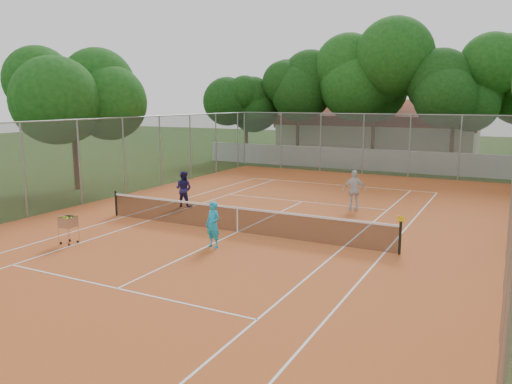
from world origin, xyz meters
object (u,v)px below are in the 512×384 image
at_px(player_near, 213,225).
at_px(player_far_left, 184,189).
at_px(ball_hopper, 68,229).
at_px(tennis_net, 237,219).
at_px(player_far_right, 354,190).
at_px(clubhouse, 378,131).

distance_m(player_near, player_far_left, 6.81).
bearing_deg(ball_hopper, tennis_net, 51.99).
relative_size(player_near, player_far_right, 0.86).
bearing_deg(player_far_right, clubhouse, -102.02).
height_order(clubhouse, player_far_left, clubhouse).
bearing_deg(player_far_left, player_far_right, -165.32).
relative_size(player_far_left, ball_hopper, 1.59).
distance_m(tennis_net, player_far_right, 6.32).
height_order(tennis_net, ball_hopper, ball_hopper).
xyz_separation_m(tennis_net, player_far_right, (2.77, 5.66, 0.41)).
distance_m(player_near, ball_hopper, 5.00).
bearing_deg(tennis_net, player_near, -83.29).
bearing_deg(player_far_left, player_near, 127.09).
height_order(player_far_left, player_far_right, player_far_right).
relative_size(tennis_net, clubhouse, 0.72).
distance_m(tennis_net, ball_hopper, 5.92).
distance_m(player_near, player_far_right, 8.14).
bearing_deg(tennis_net, player_far_right, 63.92).
bearing_deg(player_near, clubhouse, 106.46).
height_order(clubhouse, player_far_right, clubhouse).
relative_size(player_far_left, player_far_right, 0.92).
bearing_deg(player_far_right, player_far_left, -2.30).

